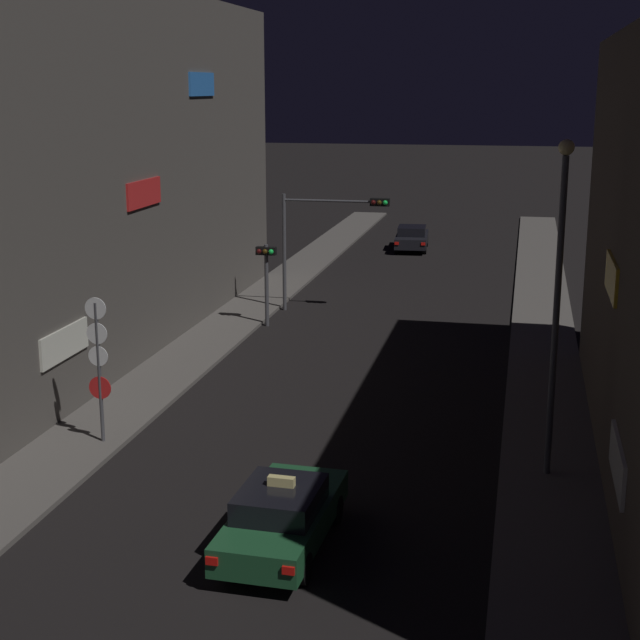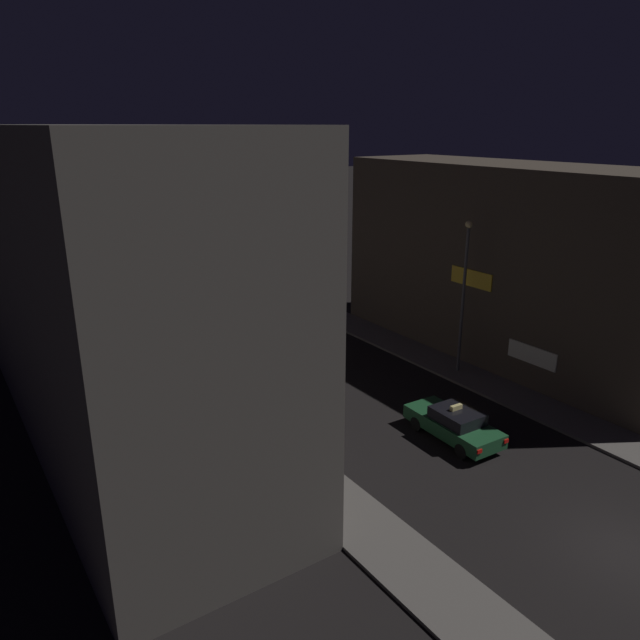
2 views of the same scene
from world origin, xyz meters
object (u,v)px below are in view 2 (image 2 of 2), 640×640
(traffic_light_overhead, at_px, (182,270))
(traffic_light_left_kerb, at_px, (173,304))
(street_lamp_near_block, at_px, (464,287))
(far_car, at_px, (133,264))
(sign_pole_left, at_px, (272,384))
(taxi, at_px, (454,424))

(traffic_light_overhead, height_order, traffic_light_left_kerb, traffic_light_overhead)
(traffic_light_left_kerb, relative_size, street_lamp_near_block, 0.41)
(far_car, height_order, street_lamp_near_block, street_lamp_near_block)
(sign_pole_left, relative_size, street_lamp_near_block, 0.49)
(traffic_light_left_kerb, distance_m, street_lamp_near_block, 17.34)
(traffic_light_overhead, relative_size, sign_pole_left, 1.27)
(far_car, distance_m, traffic_light_left_kerb, 19.95)
(traffic_light_overhead, xyz_separation_m, street_lamp_near_block, (9.01, -16.25, 1.16))
(far_car, relative_size, traffic_light_overhead, 0.91)
(sign_pole_left, bearing_deg, street_lamp_near_block, 1.44)
(sign_pole_left, bearing_deg, traffic_light_left_kerb, 86.49)
(taxi, bearing_deg, far_car, 92.77)
(sign_pole_left, bearing_deg, traffic_light_overhead, 80.97)
(taxi, relative_size, far_car, 0.99)
(taxi, distance_m, street_lamp_near_block, 8.43)
(far_car, distance_m, sign_pole_left, 33.53)
(far_car, height_order, sign_pole_left, sign_pole_left)
(taxi, relative_size, traffic_light_overhead, 0.90)
(traffic_light_left_kerb, relative_size, sign_pole_left, 0.84)
(far_car, bearing_deg, traffic_light_left_kerb, -100.16)
(traffic_light_left_kerb, height_order, sign_pole_left, sign_pole_left)
(far_car, bearing_deg, street_lamp_near_block, -77.51)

